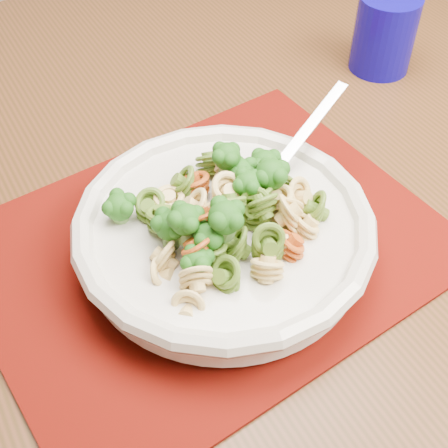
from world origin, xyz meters
TOP-DOWN VIEW (x-y plane):
  - dining_table at (-0.34, 0.46)m, footprint 1.52×1.09m
  - placemat at (-0.39, 0.35)m, footprint 0.43×0.34m
  - pasta_bowl at (-0.39, 0.33)m, footprint 0.27×0.27m
  - pasta_broccoli_heap at (-0.39, 0.33)m, footprint 0.23×0.23m
  - fork at (-0.33, 0.34)m, footprint 0.18×0.07m
  - tumbler at (-0.04, 0.47)m, footprint 0.08×0.08m

SIDE VIEW (x-z plane):
  - dining_table at x=-0.34m, z-range 0.27..1.02m
  - placemat at x=-0.39m, z-range 0.75..0.75m
  - pasta_bowl at x=-0.39m, z-range 0.76..0.80m
  - tumbler at x=-0.04m, z-range 0.75..0.84m
  - fork at x=-0.33m, z-range 0.76..0.83m
  - pasta_broccoli_heap at x=-0.39m, z-range 0.76..0.83m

